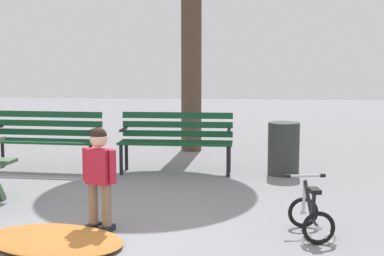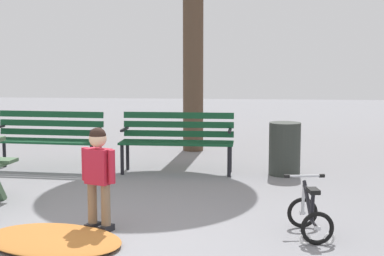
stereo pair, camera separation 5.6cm
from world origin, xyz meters
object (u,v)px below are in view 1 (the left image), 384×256
(park_bench_far_left, at_px, (47,136))
(child_standing, at_px, (99,171))
(kids_bicycle, at_px, (311,215))
(park_bench_left, at_px, (176,137))
(trash_bin, at_px, (284,149))

(park_bench_far_left, bearing_deg, child_standing, -62.50)
(child_standing, height_order, kids_bicycle, child_standing)
(park_bench_far_left, relative_size, park_bench_left, 1.02)
(park_bench_left, xyz_separation_m, child_standing, (-0.40, -2.88, 0.07))
(park_bench_left, height_order, child_standing, child_standing)
(park_bench_far_left, height_order, park_bench_left, same)
(kids_bicycle, relative_size, trash_bin, 0.81)
(park_bench_far_left, relative_size, trash_bin, 2.21)
(park_bench_far_left, relative_size, kids_bicycle, 2.71)
(park_bench_left, xyz_separation_m, trash_bin, (1.52, -0.04, -0.14))
(park_bench_left, relative_size, trash_bin, 2.17)
(park_bench_far_left, distance_m, kids_bicycle, 4.51)
(kids_bicycle, bearing_deg, park_bench_left, 118.80)
(park_bench_far_left, height_order, kids_bicycle, park_bench_far_left)
(kids_bicycle, bearing_deg, trash_bin, 91.28)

